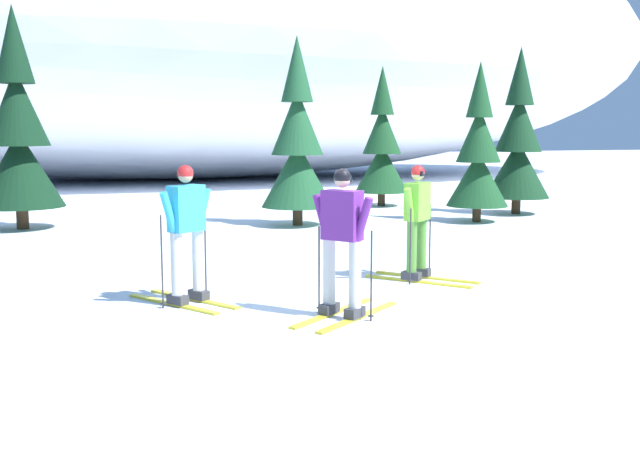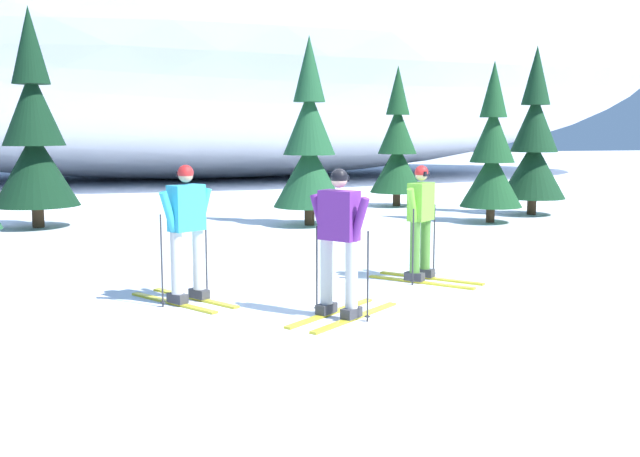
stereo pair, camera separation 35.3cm
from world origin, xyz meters
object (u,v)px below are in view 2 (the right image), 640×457
at_px(pine_tree_left, 34,137).
at_px(pine_tree_center_left, 309,147).
at_px(pine_tree_far_right, 534,145).
at_px(skier_cyan_jacket, 187,230).
at_px(skier_purple_jacket, 339,239).
at_px(pine_tree_right, 492,156).
at_px(skier_lime_jacket, 421,220).
at_px(pine_tree_center_right, 397,148).

xyz_separation_m(pine_tree_left, pine_tree_center_left, (6.15, -1.29, -0.25)).
relative_size(pine_tree_left, pine_tree_far_right, 1.13).
bearing_deg(pine_tree_left, skier_cyan_jacket, -73.00).
height_order(skier_purple_jacket, pine_tree_right, pine_tree_right).
bearing_deg(pine_tree_right, skier_cyan_jacket, -140.52).
xyz_separation_m(pine_tree_center_left, pine_tree_right, (4.38, -0.68, -0.22)).
bearing_deg(skier_lime_jacket, skier_cyan_jacket, -171.81).
bearing_deg(skier_lime_jacket, skier_purple_jacket, -135.49).
height_order(skier_lime_jacket, pine_tree_center_right, pine_tree_center_right).
bearing_deg(pine_tree_left, skier_lime_jacket, -52.71).
relative_size(skier_purple_jacket, pine_tree_left, 0.36).
xyz_separation_m(pine_tree_center_right, pine_tree_right, (0.77, -4.26, -0.09)).
bearing_deg(pine_tree_center_left, skier_purple_jacket, -102.47).
height_order(skier_cyan_jacket, skier_purple_jacket, skier_cyan_jacket).
bearing_deg(pine_tree_far_right, pine_tree_left, 176.53).
distance_m(pine_tree_center_left, pine_tree_far_right, 6.29).
height_order(pine_tree_left, pine_tree_right, pine_tree_left).
relative_size(pine_tree_center_right, pine_tree_right, 1.06).
relative_size(skier_cyan_jacket, skier_purple_jacket, 1.00).
bearing_deg(skier_purple_jacket, pine_tree_right, 51.32).
distance_m(skier_purple_jacket, pine_tree_center_right, 13.29).
xyz_separation_m(skier_lime_jacket, skier_cyan_jacket, (-3.49, -0.50, 0.05)).
relative_size(skier_cyan_jacket, pine_tree_center_right, 0.44).
xyz_separation_m(skier_lime_jacket, pine_tree_left, (-6.09, 8.00, 1.18)).
height_order(skier_lime_jacket, skier_cyan_jacket, skier_cyan_jacket).
bearing_deg(pine_tree_center_right, pine_tree_right, -79.77).
height_order(pine_tree_left, pine_tree_center_right, pine_tree_left).
bearing_deg(skier_purple_jacket, skier_cyan_jacket, 142.36).
distance_m(skier_purple_jacket, pine_tree_right, 10.04).
distance_m(skier_purple_jacket, pine_tree_center_left, 8.76).
bearing_deg(skier_lime_jacket, pine_tree_left, 127.29).
distance_m(pine_tree_left, pine_tree_far_right, 12.44).
relative_size(skier_purple_jacket, pine_tree_center_left, 0.41).
bearing_deg(skier_purple_jacket, pine_tree_center_left, 77.53).
bearing_deg(pine_tree_center_left, skier_lime_jacket, -90.51).
xyz_separation_m(skier_purple_jacket, pine_tree_center_left, (1.88, 8.51, 0.89)).
bearing_deg(pine_tree_right, pine_tree_center_left, 171.15).
distance_m(skier_lime_jacket, skier_purple_jacket, 2.55).
relative_size(skier_purple_jacket, pine_tree_center_right, 0.44).
bearing_deg(skier_lime_jacket, pine_tree_right, 53.64).
xyz_separation_m(pine_tree_center_left, pine_tree_center_right, (3.61, 3.58, -0.13)).
bearing_deg(skier_purple_jacket, pine_tree_far_right, 47.98).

